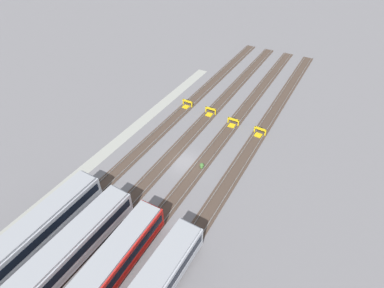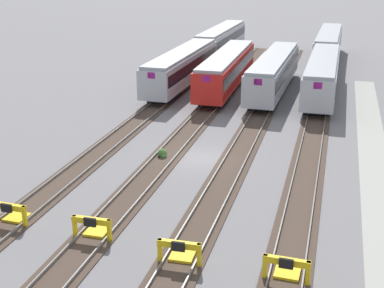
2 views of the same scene
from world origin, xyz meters
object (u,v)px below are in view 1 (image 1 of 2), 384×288
Objects in this scene: subway_car_front_row_centre at (98,282)px; bumper_stop_middle_track at (233,123)px; subway_car_front_row_right_inner at (61,258)px; bumper_stop_nearest_track at (187,104)px; subway_car_front_row_rightmost at (30,237)px; weed_clump at (202,166)px; bumper_stop_near_inner_track at (210,112)px; bumper_stop_far_inner_track at (259,132)px.

bumper_stop_middle_track is at bearing -179.98° from subway_car_front_row_centre.
bumper_stop_nearest_track is at bearing -171.71° from subway_car_front_row_right_inner.
subway_car_front_row_rightmost reaches higher than bumper_stop_nearest_track.
subway_car_front_row_centre and subway_car_front_row_rightmost have the same top height.
bumper_stop_middle_track is 11.24m from weed_clump.
subway_car_front_row_right_inner is 32.28m from bumper_stop_near_inner_track.
bumper_stop_nearest_track is 14.24m from bumper_stop_far_inner_track.
subway_car_front_row_rightmost is (0.00, -9.43, 0.00)m from subway_car_front_row_centre.
subway_car_front_row_centre is 8.99× the size of bumper_stop_near_inner_track.
bumper_stop_near_inner_track is at bearing -102.31° from bumper_stop_middle_track.
subway_car_front_row_centre reaches higher than bumper_stop_near_inner_track.
subway_car_front_row_rightmost reaches higher than bumper_stop_middle_track.
bumper_stop_near_inner_track is at bearing 171.70° from subway_car_front_row_rightmost.
weed_clump is at bearing 38.07° from bumper_stop_nearest_track.
bumper_stop_middle_track is 2.18× the size of weed_clump.
bumper_stop_far_inner_track is (-30.95, 9.45, -1.53)m from subway_car_front_row_right_inner.
bumper_stop_middle_track is at bearing 77.69° from bumper_stop_near_inner_track.
bumper_stop_far_inner_track is at bearing 84.31° from bumper_stop_nearest_track.
subway_car_front_row_centre is 33.75m from bumper_stop_nearest_track.
subway_car_front_row_rightmost is 19.58× the size of weed_clump.
bumper_stop_near_inner_track is at bearing 179.95° from subway_car_front_row_right_inner.
subway_car_front_row_centre is at bearing 16.31° from bumper_stop_nearest_track.
subway_car_front_row_right_inner is (0.00, -4.76, 0.00)m from subway_car_front_row_centre.
bumper_stop_middle_track is (-31.21, -0.01, -1.53)m from subway_car_front_row_centre.
bumper_stop_far_inner_track is 11.85m from weed_clump.
bumper_stop_nearest_track is at bearing -96.91° from bumper_stop_middle_track.
bumper_stop_middle_track is at bearing 171.35° from subway_car_front_row_right_inner.
subway_car_front_row_right_inner reaches higher than weed_clump.
subway_car_front_row_centre reaches higher than bumper_stop_far_inner_track.
subway_car_front_row_centre is at bearing 0.02° from bumper_stop_middle_track.
bumper_stop_far_inner_track reaches higher than weed_clump.
bumper_stop_far_inner_track is (1.41, 14.17, 0.00)m from bumper_stop_nearest_track.
subway_car_front_row_centre is at bearing 90.00° from subway_car_front_row_right_inner.
bumper_stop_middle_track is (-31.21, 4.75, -1.53)m from subway_car_front_row_right_inner.
subway_car_front_row_right_inner is at bearing -16.98° from bumper_stop_far_inner_track.
subway_car_front_row_rightmost is (0.00, -4.68, 0.00)m from subway_car_front_row_right_inner.
subway_car_front_row_centre is 9.43m from subway_car_front_row_rightmost.
bumper_stop_far_inner_track is (0.26, 4.71, 0.00)m from bumper_stop_middle_track.
bumper_stop_near_inner_track reaches higher than weed_clump.
bumper_stop_nearest_track is 9.53m from bumper_stop_middle_track.
bumper_stop_nearest_track is (-32.36, -9.47, -1.53)m from subway_car_front_row_centre.
subway_car_front_row_rightmost is at bearing -24.54° from bumper_stop_far_inner_track.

